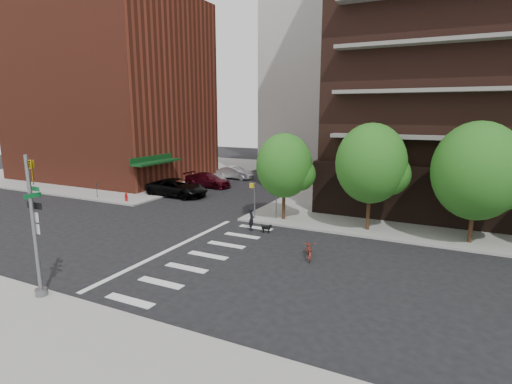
# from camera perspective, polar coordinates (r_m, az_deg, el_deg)

# --- Properties ---
(ground) EXTENTS (120.00, 120.00, 0.00)m
(ground) POSITION_cam_1_polar(r_m,az_deg,el_deg) (24.18, -12.90, -7.73)
(ground) COLOR black
(ground) RESTS_ON ground
(sidewalk_nw) EXTENTS (31.00, 33.00, 0.15)m
(sidewalk_nw) POSITION_cam_1_polar(r_m,az_deg,el_deg) (57.27, -17.18, 3.16)
(sidewalk_nw) COLOR gray
(sidewalk_nw) RESTS_ON ground
(crosswalk) EXTENTS (3.85, 13.00, 0.01)m
(crosswalk) POSITION_cam_1_polar(r_m,az_deg,el_deg) (22.91, -8.56, -8.64)
(crosswalk) COLOR silver
(crosswalk) RESTS_ON ground
(midrise_nw) EXTENTS (21.40, 15.50, 20.00)m
(midrise_nw) POSITION_cam_1_polar(r_m,az_deg,el_deg) (51.13, -20.09, 13.38)
(midrise_nw) COLOR maroon
(midrise_nw) RESTS_ON sidewalk_nw
(tree_a) EXTENTS (4.00, 4.00, 5.90)m
(tree_a) POSITION_cam_1_polar(r_m,az_deg,el_deg) (28.42, 4.05, 3.77)
(tree_a) COLOR #301E11
(tree_a) RESTS_ON sidewalk_ne
(tree_b) EXTENTS (4.50, 4.50, 6.65)m
(tree_b) POSITION_cam_1_polar(r_m,az_deg,el_deg) (26.69, 16.10, 3.94)
(tree_b) COLOR #301E11
(tree_b) RESTS_ON sidewalk_ne
(tree_c) EXTENTS (5.00, 5.00, 6.80)m
(tree_c) POSITION_cam_1_polar(r_m,az_deg,el_deg) (26.32, 29.03, 2.63)
(tree_c) COLOR #301E11
(tree_c) RESTS_ON sidewalk_ne
(traffic_signal) EXTENTS (0.90, 0.75, 6.00)m
(traffic_signal) POSITION_cam_1_polar(r_m,az_deg,el_deg) (18.88, -28.94, -5.77)
(traffic_signal) COLOR slate
(traffic_signal) RESTS_ON sidewalk_s
(pedestrian_signal) EXTENTS (2.18, 0.67, 2.60)m
(pedestrian_signal) POSITION_cam_1_polar(r_m,az_deg,el_deg) (28.94, 0.47, -0.46)
(pedestrian_signal) COLOR slate
(pedestrian_signal) RESTS_ON sidewalk_ne
(fire_hydrant) EXTENTS (0.24, 0.24, 0.73)m
(fire_hydrant) POSITION_cam_1_polar(r_m,az_deg,el_deg) (36.46, -18.06, -0.63)
(fire_hydrant) COLOR #A50C0C
(fire_hydrant) RESTS_ON sidewalk_nw
(parking_meter) EXTENTS (0.10, 0.08, 1.32)m
(parking_meter) POSITION_cam_1_polar(r_m,az_deg,el_deg) (38.89, -21.80, 0.45)
(parking_meter) COLOR black
(parking_meter) RESTS_ON sidewalk_nw
(parked_car_black) EXTENTS (2.82, 5.97, 1.65)m
(parked_car_black) POSITION_cam_1_polar(r_m,az_deg,el_deg) (38.02, -11.20, 0.62)
(parked_car_black) COLOR black
(parked_car_black) RESTS_ON ground
(parked_car_maroon) EXTENTS (2.18, 5.15, 1.48)m
(parked_car_maroon) POSITION_cam_1_polar(r_m,az_deg,el_deg) (42.22, -6.90, 1.71)
(parked_car_maroon) COLOR #450915
(parked_car_maroon) RESTS_ON ground
(parked_car_silver) EXTENTS (1.57, 4.45, 1.46)m
(parked_car_silver) POSITION_cam_1_polar(r_m,az_deg,el_deg) (47.10, -3.06, 2.77)
(parked_car_silver) COLOR #A5A7AE
(parked_car_silver) RESTS_ON ground
(scooter) EXTENTS (1.34, 2.01, 1.00)m
(scooter) POSITION_cam_1_polar(r_m,az_deg,el_deg) (22.03, 7.61, -8.08)
(scooter) COLOR #993325
(scooter) RESTS_ON ground
(dog_walker) EXTENTS (0.65, 0.54, 1.53)m
(dog_walker) POSITION_cam_1_polar(r_m,az_deg,el_deg) (26.64, -0.65, -3.92)
(dog_walker) COLOR black
(dog_walker) RESTS_ON ground
(dog) EXTENTS (0.67, 0.28, 0.56)m
(dog) POSITION_cam_1_polar(r_m,az_deg,el_deg) (26.21, 1.52, -5.12)
(dog) COLOR black
(dog) RESTS_ON ground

